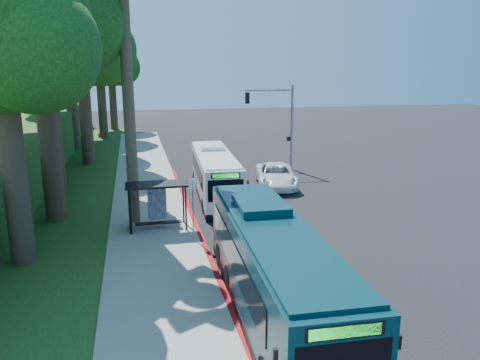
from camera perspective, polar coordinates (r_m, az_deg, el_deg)
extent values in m
plane|color=black|center=(29.16, 3.65, -3.16)|extent=(140.00, 140.00, 0.00)
cube|color=gray|center=(28.02, -10.85, -3.96)|extent=(4.50, 70.00, 0.12)
cube|color=#A01114|center=(24.41, -5.02, -6.40)|extent=(0.25, 30.00, 0.13)
cube|color=#234719|center=(33.20, -21.09, -1.93)|extent=(8.00, 70.00, 0.06)
cube|color=black|center=(24.49, -10.11, -0.54)|extent=(3.20, 1.50, 0.10)
cube|color=black|center=(24.81, -13.33, -3.63)|extent=(0.06, 1.30, 2.20)
cube|color=navy|center=(25.49, -10.08, -2.89)|extent=(1.00, 0.12, 1.70)
cube|color=black|center=(24.96, -9.90, -5.16)|extent=(2.40, 0.40, 0.06)
cube|color=black|center=(25.39, -13.22, -3.23)|extent=(0.08, 0.08, 2.40)
cube|color=black|center=(25.50, -6.92, -2.89)|extent=(0.08, 0.08, 2.40)
cube|color=black|center=(24.24, -13.21, -4.04)|extent=(0.08, 0.08, 2.40)
cube|color=black|center=(24.36, -6.61, -3.67)|extent=(0.08, 0.08, 2.40)
cylinder|color=gray|center=(22.96, -5.74, -3.94)|extent=(0.06, 0.06, 3.00)
cube|color=white|center=(22.58, -5.82, -0.55)|extent=(0.35, 0.04, 0.55)
cylinder|color=gray|center=(39.24, 6.31, 6.34)|extent=(0.20, 0.20, 7.00)
cylinder|color=gray|center=(38.36, 3.56, 10.88)|extent=(4.00, 0.14, 0.14)
cube|color=black|center=(37.92, 0.90, 9.97)|extent=(0.30, 0.30, 0.90)
cube|color=black|center=(39.28, 5.93, 5.03)|extent=(0.25, 0.25, 0.35)
cylinder|color=#4C3F2D|center=(25.32, -13.42, 8.94)|extent=(0.60, 0.60, 13.00)
cylinder|color=#382B1E|center=(27.29, -22.37, 5.97)|extent=(1.10, 1.10, 10.50)
sphere|color=#0F3810|center=(27.32, -23.65, 19.48)|extent=(8.00, 8.00, 8.00)
sphere|color=#0F3810|center=(25.79, -20.22, 17.49)|extent=(5.60, 5.60, 5.60)
sphere|color=#0F3810|center=(28.85, -25.81, 17.09)|extent=(5.20, 5.20, 5.20)
cylinder|color=#382B1E|center=(35.26, -22.07, 8.64)|extent=(1.18, 1.18, 11.90)
sphere|color=#0F3810|center=(33.61, -19.87, 18.82)|extent=(7.00, 7.00, 7.00)
sphere|color=#0F3810|center=(37.40, -25.33, 18.26)|extent=(6.50, 6.50, 6.50)
cylinder|color=#382B1E|center=(43.07, -18.36, 8.25)|extent=(1.06, 1.06, 9.80)
sphere|color=#0F3810|center=(43.00, -18.98, 16.25)|extent=(8.40, 8.40, 8.40)
sphere|color=#0F3810|center=(41.57, -16.65, 14.98)|extent=(5.88, 5.88, 5.88)
sphere|color=#0F3810|center=(44.58, -20.65, 14.92)|extent=(5.46, 5.46, 5.46)
cylinder|color=#382B1E|center=(51.17, -19.90, 9.66)|extent=(1.14, 1.14, 11.20)
sphere|color=#0F3810|center=(51.26, -20.55, 17.34)|extent=(9.60, 9.60, 9.60)
sphere|color=#0F3810|center=(49.55, -18.34, 16.17)|extent=(6.72, 6.72, 6.72)
sphere|color=#0F3810|center=(53.07, -22.09, 16.01)|extent=(6.24, 6.24, 6.24)
cylinder|color=#382B1E|center=(58.97, -16.50, 9.29)|extent=(1.02, 1.02, 9.10)
sphere|color=#0F3810|center=(58.88, -16.87, 14.72)|extent=(8.00, 8.00, 8.00)
sphere|color=#0F3810|center=(57.58, -15.24, 13.82)|extent=(5.60, 5.60, 5.60)
sphere|color=#0F3810|center=(60.35, -18.10, 13.85)|extent=(5.20, 5.20, 5.20)
cylinder|color=#382B1E|center=(66.92, -15.24, 9.52)|extent=(0.98, 0.98, 8.40)
sphere|color=#0F3810|center=(66.80, -15.52, 13.93)|extent=(7.00, 7.00, 7.00)
sphere|color=#0F3810|center=(65.71, -14.25, 13.18)|extent=(4.90, 4.90, 4.90)
sphere|color=#0F3810|center=(68.07, -16.50, 13.25)|extent=(4.55, 4.55, 4.55)
cylinder|color=#382B1E|center=(21.67, -25.94, 2.01)|extent=(1.02, 1.02, 9.10)
sphere|color=#0F3810|center=(19.99, -23.85, 14.52)|extent=(5.04, 5.04, 5.04)
cube|color=white|center=(30.92, -3.09, 0.84)|extent=(2.90, 10.78, 2.53)
cube|color=black|center=(31.23, -3.06, -1.51)|extent=(2.93, 10.83, 0.31)
cube|color=black|center=(31.30, -3.18, 1.45)|extent=(2.81, 8.44, 0.98)
cube|color=black|center=(25.78, -1.76, -1.28)|extent=(2.00, 0.23, 1.24)
cube|color=black|center=(36.01, -4.05, 3.11)|extent=(1.82, 0.22, 0.89)
cube|color=#19E533|center=(25.56, -1.77, 0.54)|extent=(1.48, 0.18, 0.25)
cube|color=white|center=(30.66, -3.12, 3.22)|extent=(2.69, 10.23, 0.11)
cube|color=white|center=(32.37, -3.48, 4.04)|extent=(1.72, 2.31, 0.31)
cylinder|color=black|center=(27.82, -4.36, -3.05)|extent=(0.32, 0.90, 0.89)
cylinder|color=black|center=(28.07, -0.18, -2.86)|extent=(0.32, 0.90, 0.89)
cylinder|color=black|center=(35.02, -5.48, 0.40)|extent=(0.32, 0.90, 0.89)
cylinder|color=black|center=(35.21, -2.15, 0.53)|extent=(0.32, 0.90, 0.89)
cube|color=#092D36|center=(16.17, 4.08, -10.64)|extent=(2.98, 11.98, 2.82)
cube|color=black|center=(16.82, 3.99, -15.19)|extent=(3.01, 12.04, 0.35)
cube|color=black|center=(16.50, 3.65, -9.09)|extent=(2.94, 9.36, 1.09)
cube|color=black|center=(21.45, 0.08, -3.52)|extent=(2.02, 0.20, 0.99)
cube|color=#19E533|center=(10.68, 12.65, -17.51)|extent=(1.64, 0.16, 0.28)
cube|color=#092D36|center=(15.63, 4.17, -5.75)|extent=(2.75, 11.37, 0.12)
cube|color=#092D36|center=(17.40, 2.51, -3.11)|extent=(1.86, 2.54, 0.35)
cylinder|color=black|center=(20.53, -2.37, -9.03)|extent=(0.33, 1.00, 0.99)
cylinder|color=black|center=(20.95, 3.90, -8.57)|extent=(0.33, 1.00, 0.99)
imported|color=white|center=(33.70, 4.42, 0.55)|extent=(3.80, 6.26, 1.62)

